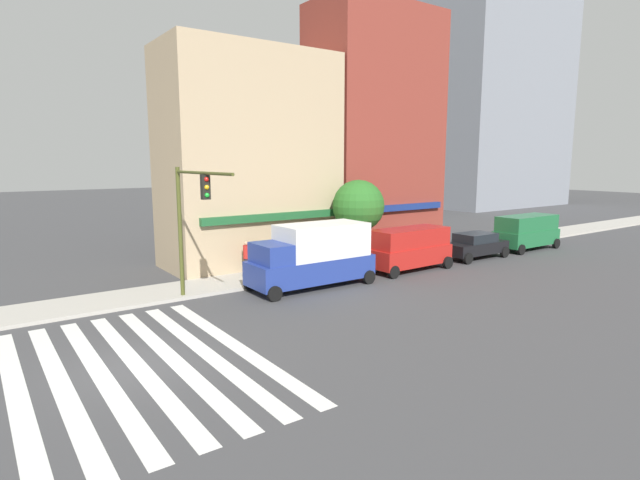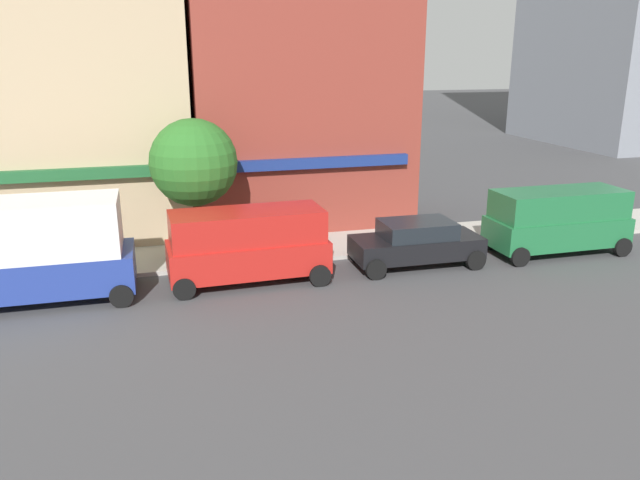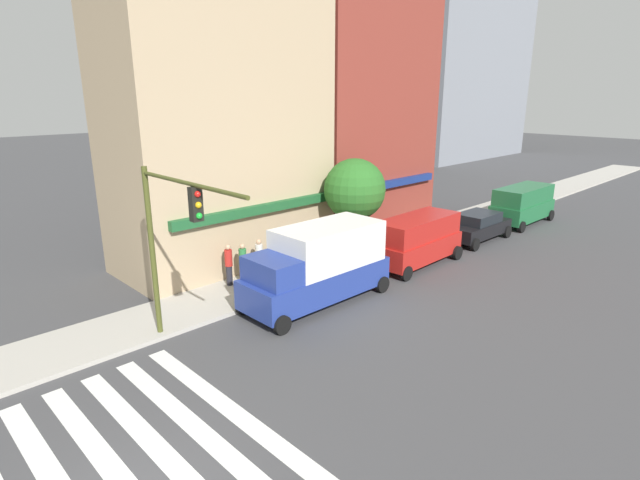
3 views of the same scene
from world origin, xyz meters
name	(u,v)px [view 3 (image 3 of 3)]	position (x,y,z in m)	size (l,w,h in m)	color
sidewalk_left	(29,361)	(0.00, 7.50, 0.07)	(120.00, 3.00, 0.15)	#B2ADA3
storefront_row	(303,109)	(15.01, 11.50, 7.10)	(18.87, 5.30, 15.97)	tan
traffic_signal	(170,229)	(3.76, 5.05, 4.02)	(0.32, 5.47, 5.76)	#474C1E
box_truck_blue	(318,264)	(9.59, 4.70, 1.59)	(6.21, 2.42, 3.04)	navy
van_red	(417,239)	(16.06, 4.70, 1.29)	(5.06, 2.22, 2.34)	#B21E19
sedan_black	(477,226)	(21.85, 4.70, 0.84)	(4.42, 2.02, 1.59)	black
van_green	(523,203)	(27.36, 4.70, 1.29)	(5.01, 2.22, 2.34)	#1E6638
pedestrian_red_jacket	(229,264)	(7.91, 8.35, 1.07)	(0.32, 0.32, 1.77)	#23232D
pedestrian_white_shirt	(259,258)	(9.30, 8.09, 1.07)	(0.32, 0.32, 1.77)	#23232D
pedestrian_green_top	(243,263)	(8.41, 8.05, 1.07)	(0.32, 0.32, 1.77)	#23232D
fire_hydrant	(274,282)	(8.75, 6.40, 0.61)	(0.24, 0.24, 0.84)	red
street_tree	(355,190)	(14.72, 7.50, 3.44)	(3.00, 3.00, 4.80)	brown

